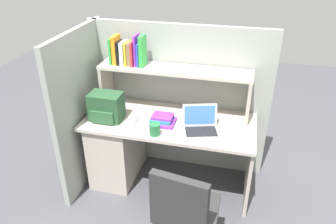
% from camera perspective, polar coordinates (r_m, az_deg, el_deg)
% --- Properties ---
extents(ground_plane, '(8.00, 8.00, 0.00)m').
position_cam_1_polar(ground_plane, '(3.49, 0.20, -11.94)').
color(ground_plane, '#4C4C51').
extents(desk, '(1.60, 0.70, 0.73)m').
position_cam_1_polar(desk, '(3.34, -6.32, -5.54)').
color(desk, beige).
rests_on(desk, ground_plane).
extents(cubicle_partition_rear, '(1.84, 0.05, 1.55)m').
position_cam_1_polar(cubicle_partition_rear, '(3.37, 1.76, 2.29)').
color(cubicle_partition_rear, '#939991').
rests_on(cubicle_partition_rear, ground_plane).
extents(cubicle_partition_left, '(0.05, 1.06, 1.55)m').
position_cam_1_polar(cubicle_partition_left, '(3.29, -14.54, 0.57)').
color(cubicle_partition_left, '#939991').
rests_on(cubicle_partition_left, ground_plane).
extents(overhead_hutch, '(1.44, 0.28, 0.45)m').
position_cam_1_polar(overhead_hutch, '(3.08, 1.12, 5.96)').
color(overhead_hutch, '#B3A99C').
rests_on(overhead_hutch, desk).
extents(reference_books_on_shelf, '(0.34, 0.18, 0.29)m').
position_cam_1_polar(reference_books_on_shelf, '(3.13, -6.99, 10.40)').
color(reference_books_on_shelf, green).
rests_on(reference_books_on_shelf, overhead_hutch).
extents(laptop, '(0.37, 0.33, 0.22)m').
position_cam_1_polar(laptop, '(2.91, 5.69, -2.37)').
color(laptop, '#B7BABF').
rests_on(laptop, desk).
extents(backpack, '(0.30, 0.23, 0.26)m').
position_cam_1_polar(backpack, '(3.09, -10.76, 0.85)').
color(backpack, '#264C2D').
rests_on(backpack, desk).
extents(computer_mouse, '(0.07, 0.11, 0.03)m').
position_cam_1_polar(computer_mouse, '(3.05, -5.98, -1.53)').
color(computer_mouse, silver).
rests_on(computer_mouse, desk).
extents(paper_cup, '(0.08, 0.08, 0.08)m').
position_cam_1_polar(paper_cup, '(2.84, 11.49, -3.95)').
color(paper_cup, white).
rests_on(paper_cup, desk).
extents(snack_canister, '(0.10, 0.10, 0.11)m').
position_cam_1_polar(snack_canister, '(2.84, -2.32, -3.05)').
color(snack_canister, '#26723F').
rests_on(snack_canister, desk).
extents(desk_book_stack, '(0.22, 0.20, 0.08)m').
position_cam_1_polar(desk_book_stack, '(3.01, -0.97, -1.33)').
color(desk_book_stack, purple).
rests_on(desk_book_stack, desk).
extents(office_chair, '(0.52, 0.52, 0.93)m').
position_cam_1_polar(office_chair, '(2.55, 3.03, -18.81)').
color(office_chair, black).
rests_on(office_chair, ground_plane).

